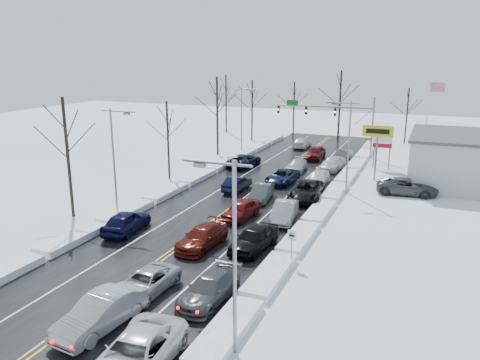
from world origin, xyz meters
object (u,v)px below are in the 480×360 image
at_px(traffic_signal_mast, 335,115).
at_px(oncoming_car_0, 237,190).
at_px(tires_plus_sign, 378,135).
at_px(flagpole, 429,114).

height_order(traffic_signal_mast, oncoming_car_0, traffic_signal_mast).
bearing_deg(tires_plus_sign, flagpole, 71.56).
bearing_deg(flagpole, tires_plus_sign, -108.44).
relative_size(tires_plus_sign, flagpole, 0.60).
bearing_deg(traffic_signal_mast, oncoming_car_0, -103.74).
distance_m(flagpole, oncoming_car_0, 29.52).
height_order(tires_plus_sign, oncoming_car_0, tires_plus_sign).
distance_m(tires_plus_sign, oncoming_car_0, 16.27).
bearing_deg(tires_plus_sign, traffic_signal_mast, 120.46).
bearing_deg(flagpole, oncoming_car_0, -125.91).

